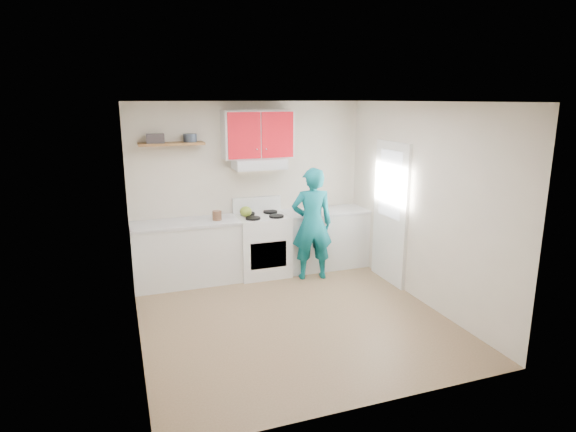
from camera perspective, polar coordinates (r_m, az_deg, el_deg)
name	(u,v)px	position (r m, az deg, el deg)	size (l,w,h in m)	color
floor	(292,317)	(6.10, 0.42, -11.84)	(3.80, 3.80, 0.00)	brown
ceiling	(292,102)	(5.50, 0.47, 13.38)	(3.60, 3.80, 0.04)	white
back_wall	(249,188)	(7.44, -4.60, 3.35)	(3.60, 0.04, 2.60)	beige
front_wall	(372,267)	(4.01, 9.88, -5.91)	(3.60, 0.04, 2.60)	beige
left_wall	(132,229)	(5.34, -18.02, -1.42)	(0.04, 3.80, 2.60)	beige
right_wall	(422,204)	(6.49, 15.54, 1.37)	(0.04, 3.80, 2.60)	beige
door	(390,213)	(7.10, 12.02, 0.34)	(0.05, 0.85, 2.05)	white
door_glass	(390,184)	(7.01, 12.00, 3.70)	(0.01, 0.55, 0.95)	white
counter_left	(187,253)	(7.16, -11.91, -4.33)	(1.52, 0.60, 0.90)	silver
counter_right	(324,239)	(7.73, 4.30, -2.72)	(1.32, 0.60, 0.90)	silver
stove	(262,245)	(7.36, -3.06, -3.47)	(0.76, 0.65, 0.92)	white
range_hood	(259,164)	(7.19, -3.43, 6.20)	(0.76, 0.44, 0.15)	silver
upper_cabinets	(258,134)	(7.20, -3.60, 9.61)	(1.02, 0.33, 0.70)	red
shelf	(171,144)	(6.98, -13.63, 8.31)	(0.90, 0.30, 0.04)	brown
books	(155,139)	(6.94, -15.44, 8.83)	(0.24, 0.17, 0.13)	#3D3638
tin	(190,138)	(7.01, -11.52, 9.05)	(0.19, 0.19, 0.12)	#333D4C
kettle	(246,211)	(7.20, -5.02, 0.54)	(0.18, 0.18, 0.16)	olive
crock	(217,216)	(7.03, -8.40, -0.02)	(0.13, 0.13, 0.16)	brown
cutting_board	(306,213)	(7.44, 2.10, 0.31)	(0.32, 0.23, 0.02)	olive
silicone_mat	(341,210)	(7.76, 6.32, 0.75)	(0.30, 0.25, 0.01)	red
person	(312,224)	(7.10, 2.86, -0.94)	(0.61, 0.40, 1.68)	#0C6670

